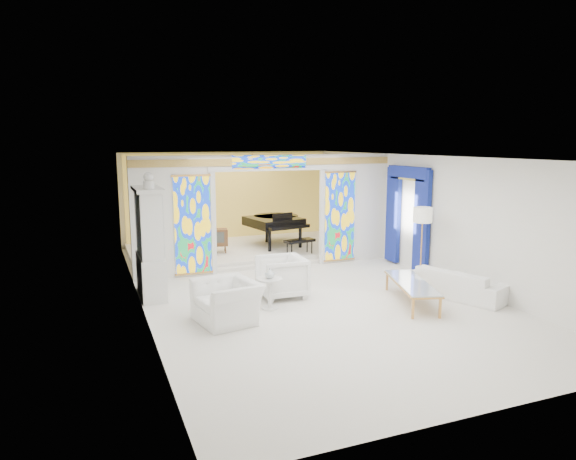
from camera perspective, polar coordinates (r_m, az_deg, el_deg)
name	(u,v)px	position (r m, az deg, el deg)	size (l,w,h in m)	color
floor	(298,288)	(11.93, 1.11, -6.41)	(12.00, 12.00, 0.00)	silver
ceiling	(298,157)	(11.46, 1.16, 8.14)	(7.00, 12.00, 0.02)	white
wall_back	(229,197)	(17.25, -6.58, 3.64)	(7.00, 0.02, 3.00)	silver
wall_front	(492,297)	(6.62, 21.73, -6.98)	(7.00, 0.02, 3.00)	silver
wall_left	(138,234)	(10.77, -16.32, -0.39)	(0.02, 12.00, 3.00)	silver
wall_right	(427,216)	(13.34, 15.15, 1.56)	(0.02, 12.00, 3.00)	silver
partition_wall	(269,207)	(13.43, -2.15, 2.61)	(7.00, 0.22, 3.00)	silver
stained_glass_left	(193,225)	(12.85, -10.55, 0.54)	(0.90, 0.04, 2.40)	gold
stained_glass_right	(340,216)	(14.18, 5.77, 1.51)	(0.90, 0.04, 2.40)	gold
stained_glass_transom	(270,162)	(13.23, -2.03, 7.58)	(2.00, 0.04, 0.34)	gold
alcove_platform	(246,250)	(15.66, -4.68, -2.18)	(6.80, 3.80, 0.18)	silver
gold_curtain_back	(230,198)	(17.13, -6.48, 3.60)	(6.70, 0.10, 2.90)	#F5D655
chandelier	(252,168)	(15.31, -3.97, 6.85)	(0.48, 0.48, 0.30)	#C48A44
blue_drapes	(407,209)	(13.83, 13.11, 2.26)	(0.14, 1.85, 2.65)	navy
china_cabinet	(150,243)	(11.44, -15.11, -1.44)	(0.56, 1.46, 2.72)	silver
armchair_left	(227,302)	(9.73, -6.81, -7.90)	(1.19, 1.04, 0.77)	white
armchair_right	(281,277)	(11.14, -0.73, -5.21)	(0.95, 0.98, 0.89)	white
sofa	(457,283)	(11.76, 18.30, -5.60)	(2.11, 0.82, 0.62)	white
side_table	(270,289)	(10.36, -2.03, -6.55)	(0.67, 0.67, 0.63)	silver
vase	(270,273)	(10.28, -2.04, -4.81)	(0.20, 0.20, 0.21)	silver
coffee_table	(412,284)	(11.01, 13.57, -5.80)	(1.24, 2.16, 0.46)	silver
floor_lamp	(423,219)	(12.44, 14.73, 1.23)	(0.51, 0.51, 1.81)	#C48A44
grand_piano	(276,222)	(15.79, -1.38, 0.95)	(1.87, 2.88, 1.07)	black
tv_console	(217,237)	(14.83, -7.89, -0.82)	(0.65, 0.49, 0.68)	brown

